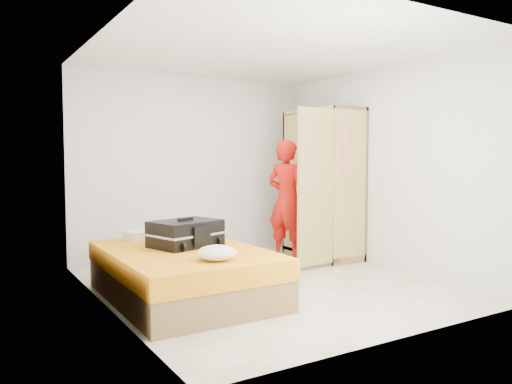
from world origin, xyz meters
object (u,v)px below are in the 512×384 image
wardrobe (322,188)px  round_cushion (217,253)px  suitcase (186,233)px  bed (184,274)px  person (287,200)px

wardrobe → round_cushion: 2.95m
suitcase → bed: bearing=-135.6°
wardrobe → bed: bearing=-159.9°
round_cushion → bed: bearing=93.4°
wardrobe → person: (-0.53, 0.11, -0.16)m
bed → suitcase: suitcase is taller
suitcase → person: bearing=8.6°
suitcase → round_cushion: size_ratio=2.27×
bed → round_cushion: bearing=-86.6°
round_cushion → wardrobe: bearing=32.6°
bed → round_cushion: size_ratio=5.67×
bed → round_cushion: 0.73m
bed → suitcase: bearing=60.7°
person → suitcase: (-1.89, -0.88, -0.20)m
suitcase → round_cushion: 0.81m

